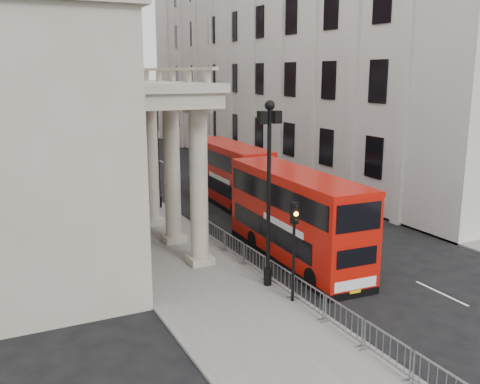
{
  "coord_description": "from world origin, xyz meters",
  "views": [
    {
      "loc": [
        -11.78,
        -15.95,
        9.59
      ],
      "look_at": [
        1.08,
        10.29,
        3.02
      ],
      "focal_mm": 40.0,
      "sensor_mm": 36.0,
      "label": 1
    }
  ],
  "objects_px": {
    "monument_column": "(73,37)",
    "bus_near": "(295,215)",
    "lamp_post_mid": "(157,141)",
    "lamp_post_south": "(269,182)",
    "pedestrian_a": "(143,219)",
    "traffic_light": "(294,233)",
    "bus_far": "(230,173)",
    "pedestrian_c": "(121,201)",
    "pedestrian_b": "(119,211)",
    "lamp_post_north": "(107,122)"
  },
  "relations": [
    {
      "from": "lamp_post_south",
      "to": "traffic_light",
      "type": "xyz_separation_m",
      "value": [
        0.1,
        -2.02,
        -1.8
      ]
    },
    {
      "from": "traffic_light",
      "to": "pedestrian_c",
      "type": "xyz_separation_m",
      "value": [
        -2.87,
        17.86,
        -2.19
      ]
    },
    {
      "from": "lamp_post_north",
      "to": "lamp_post_south",
      "type": "bearing_deg",
      "value": -90.0
    },
    {
      "from": "lamp_post_south",
      "to": "pedestrian_a",
      "type": "distance_m",
      "value": 11.65
    },
    {
      "from": "lamp_post_south",
      "to": "pedestrian_b",
      "type": "xyz_separation_m",
      "value": [
        -3.62,
        13.0,
        -3.95
      ]
    },
    {
      "from": "lamp_post_mid",
      "to": "pedestrian_c",
      "type": "distance_m",
      "value": 4.86
    },
    {
      "from": "traffic_light",
      "to": "pedestrian_b",
      "type": "relative_size",
      "value": 2.55
    },
    {
      "from": "lamp_post_mid",
      "to": "lamp_post_north",
      "type": "xyz_separation_m",
      "value": [
        0.0,
        16.0,
        0.0
      ]
    },
    {
      "from": "monument_column",
      "to": "bus_near",
      "type": "distance_m",
      "value": 86.56
    },
    {
      "from": "monument_column",
      "to": "lamp_post_south",
      "type": "height_order",
      "value": "monument_column"
    },
    {
      "from": "bus_far",
      "to": "pedestrian_a",
      "type": "relative_size",
      "value": 6.76
    },
    {
      "from": "pedestrian_a",
      "to": "lamp_post_south",
      "type": "bearing_deg",
      "value": -76.09
    },
    {
      "from": "traffic_light",
      "to": "pedestrian_a",
      "type": "bearing_deg",
      "value": 102.68
    },
    {
      "from": "lamp_post_mid",
      "to": "traffic_light",
      "type": "height_order",
      "value": "lamp_post_mid"
    },
    {
      "from": "bus_far",
      "to": "lamp_post_north",
      "type": "bearing_deg",
      "value": 109.68
    },
    {
      "from": "lamp_post_north",
      "to": "pedestrian_c",
      "type": "bearing_deg",
      "value": -99.72
    },
    {
      "from": "lamp_post_mid",
      "to": "pedestrian_b",
      "type": "distance_m",
      "value": 6.14
    },
    {
      "from": "monument_column",
      "to": "bus_near",
      "type": "height_order",
      "value": "monument_column"
    },
    {
      "from": "monument_column",
      "to": "traffic_light",
      "type": "bearing_deg",
      "value": -94.13
    },
    {
      "from": "lamp_post_south",
      "to": "bus_far",
      "type": "bearing_deg",
      "value": 71.09
    },
    {
      "from": "lamp_post_mid",
      "to": "lamp_post_north",
      "type": "bearing_deg",
      "value": 90.0
    },
    {
      "from": "lamp_post_mid",
      "to": "bus_near",
      "type": "distance_m",
      "value": 13.98
    },
    {
      "from": "bus_far",
      "to": "pedestrian_a",
      "type": "bearing_deg",
      "value": -147.4
    },
    {
      "from": "traffic_light",
      "to": "pedestrian_b",
      "type": "distance_m",
      "value": 15.62
    },
    {
      "from": "monument_column",
      "to": "lamp_post_south",
      "type": "relative_size",
      "value": 6.51
    },
    {
      "from": "bus_near",
      "to": "traffic_light",
      "type": "bearing_deg",
      "value": -119.92
    },
    {
      "from": "lamp_post_south",
      "to": "bus_far",
      "type": "xyz_separation_m",
      "value": [
        5.21,
        15.19,
        -2.58
      ]
    },
    {
      "from": "bus_near",
      "to": "bus_far",
      "type": "height_order",
      "value": "bus_near"
    },
    {
      "from": "bus_near",
      "to": "pedestrian_c",
      "type": "height_order",
      "value": "bus_near"
    },
    {
      "from": "bus_near",
      "to": "pedestrian_b",
      "type": "bearing_deg",
      "value": 125.09
    },
    {
      "from": "bus_far",
      "to": "pedestrian_c",
      "type": "xyz_separation_m",
      "value": [
        -7.97,
        0.64,
        -1.41
      ]
    },
    {
      "from": "lamp_post_mid",
      "to": "bus_near",
      "type": "bearing_deg",
      "value": -77.29
    },
    {
      "from": "monument_column",
      "to": "bus_far",
      "type": "relative_size",
      "value": 5.19
    },
    {
      "from": "pedestrian_c",
      "to": "pedestrian_b",
      "type": "bearing_deg",
      "value": -112.7
    },
    {
      "from": "bus_far",
      "to": "lamp_post_mid",
      "type": "bearing_deg",
      "value": 173.66
    },
    {
      "from": "pedestrian_b",
      "to": "bus_far",
      "type": "bearing_deg",
      "value": -163.91
    },
    {
      "from": "lamp_post_north",
      "to": "traffic_light",
      "type": "bearing_deg",
      "value": -89.83
    },
    {
      "from": "pedestrian_a",
      "to": "pedestrian_c",
      "type": "distance_m",
      "value": 5.25
    },
    {
      "from": "lamp_post_north",
      "to": "bus_far",
      "type": "relative_size",
      "value": 0.8
    },
    {
      "from": "lamp_post_north",
      "to": "pedestrian_a",
      "type": "distance_m",
      "value": 21.96
    },
    {
      "from": "lamp_post_south",
      "to": "pedestrian_a",
      "type": "height_order",
      "value": "lamp_post_south"
    },
    {
      "from": "lamp_post_mid",
      "to": "pedestrian_b",
      "type": "xyz_separation_m",
      "value": [
        -3.62,
        -3.0,
        -3.95
      ]
    },
    {
      "from": "lamp_post_south",
      "to": "bus_near",
      "type": "height_order",
      "value": "lamp_post_south"
    },
    {
      "from": "lamp_post_south",
      "to": "lamp_post_north",
      "type": "relative_size",
      "value": 1.0
    },
    {
      "from": "lamp_post_north",
      "to": "traffic_light",
      "type": "xyz_separation_m",
      "value": [
        0.1,
        -34.02,
        -1.8
      ]
    },
    {
      "from": "pedestrian_a",
      "to": "pedestrian_b",
      "type": "xyz_separation_m",
      "value": [
        -0.89,
        2.42,
        0.07
      ]
    },
    {
      "from": "lamp_post_mid",
      "to": "lamp_post_north",
      "type": "height_order",
      "value": "same"
    },
    {
      "from": "traffic_light",
      "to": "lamp_post_south",
      "type": "bearing_deg",
      "value": 92.84
    },
    {
      "from": "lamp_post_north",
      "to": "bus_far",
      "type": "bearing_deg",
      "value": -72.79
    },
    {
      "from": "monument_column",
      "to": "traffic_light",
      "type": "distance_m",
      "value": 91.17
    }
  ]
}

